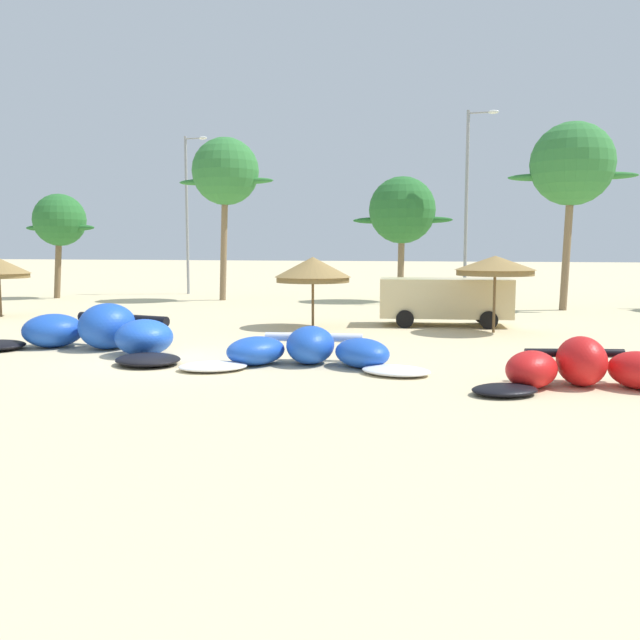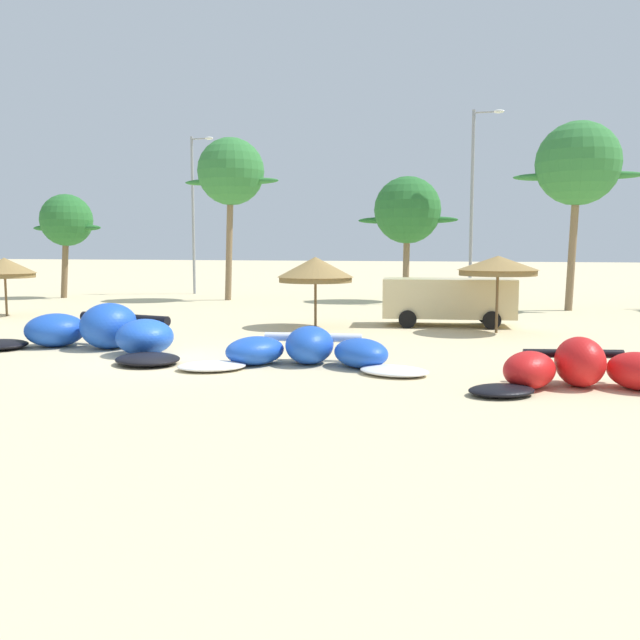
# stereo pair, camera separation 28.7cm
# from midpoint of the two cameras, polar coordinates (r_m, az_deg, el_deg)

# --- Properties ---
(ground_plane) EXTENTS (260.00, 260.00, 0.00)m
(ground_plane) POSITION_cam_midpoint_polar(r_m,az_deg,el_deg) (19.00, -13.09, -3.32)
(ground_plane) COLOR beige
(kite_left) EXTENTS (7.94, 4.53, 1.39)m
(kite_left) POSITION_cam_midpoint_polar(r_m,az_deg,el_deg) (21.24, -18.46, -1.04)
(kite_left) COLOR black
(kite_left) RESTS_ON ground
(kite_left_of_center) EXTENTS (6.54, 3.40, 1.00)m
(kite_left_of_center) POSITION_cam_midpoint_polar(r_m,az_deg,el_deg) (17.66, -1.43, -2.62)
(kite_left_of_center) COLOR white
(kite_left_of_center) RESTS_ON ground
(kite_center) EXTENTS (5.40, 3.07, 1.10)m
(kite_center) POSITION_cam_midpoint_polar(r_m,az_deg,el_deg) (15.90, 20.80, -3.86)
(kite_center) COLOR black
(kite_center) RESTS_ON ground
(beach_umbrella_middle) EXTENTS (2.92, 2.92, 2.69)m
(beach_umbrella_middle) POSITION_cam_midpoint_polar(r_m,az_deg,el_deg) (25.97, -0.92, 4.24)
(beach_umbrella_middle) COLOR brown
(beach_umbrella_middle) RESTS_ON ground
(beach_umbrella_near_palms) EXTENTS (2.86, 2.86, 2.76)m
(beach_umbrella_near_palms) POSITION_cam_midpoint_polar(r_m,az_deg,el_deg) (25.10, 14.10, 4.43)
(beach_umbrella_near_palms) COLOR brown
(beach_umbrella_near_palms) RESTS_ON ground
(parked_van) EXTENTS (5.25, 2.74, 1.84)m
(parked_van) POSITION_cam_midpoint_polar(r_m,az_deg,el_deg) (27.07, 9.87, 1.85)
(parked_van) COLOR beige
(parked_van) RESTS_ON ground
(palm_leftmost) EXTENTS (4.63, 3.08, 6.21)m
(palm_leftmost) POSITION_cam_midpoint_polar(r_m,az_deg,el_deg) (43.80, -21.10, 7.72)
(palm_leftmost) COLOR brown
(palm_leftmost) RESTS_ON ground
(palm_left) EXTENTS (5.70, 3.80, 9.24)m
(palm_left) POSITION_cam_midpoint_polar(r_m,az_deg,el_deg) (39.94, -8.11, 12.09)
(palm_left) COLOR #7F6647
(palm_left) RESTS_ON ground
(palm_left_of_gap) EXTENTS (5.60, 3.73, 6.98)m
(palm_left_of_gap) POSITION_cam_midpoint_polar(r_m,az_deg,el_deg) (38.88, 6.67, 9.04)
(palm_left_of_gap) COLOR #7F6647
(palm_left_of_gap) RESTS_ON ground
(palm_center_left) EXTENTS (5.93, 3.95, 8.98)m
(palm_center_left) POSITION_cam_midpoint_polar(r_m,az_deg,el_deg) (35.35, 20.09, 12.05)
(palm_center_left) COLOR #7F6647
(palm_center_left) RESTS_ON ground
(lamppost_west) EXTENTS (1.59, 0.24, 10.13)m
(lamppost_west) POSITION_cam_midpoint_polar(r_m,az_deg,el_deg) (45.64, -11.11, 9.17)
(lamppost_west) COLOR gray
(lamppost_west) RESTS_ON ground
(lamppost_west_center) EXTENTS (1.65, 0.24, 10.29)m
(lamppost_west_center) POSITION_cam_midpoint_polar(r_m,az_deg,el_deg) (38.04, 12.09, 9.92)
(lamppost_west_center) COLOR gray
(lamppost_west_center) RESTS_ON ground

